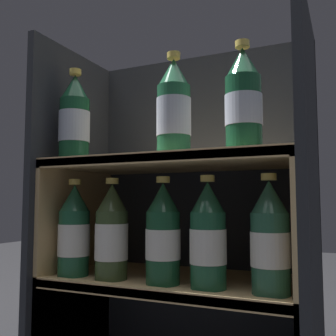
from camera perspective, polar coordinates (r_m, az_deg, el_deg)
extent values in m
cube|color=#23262B|center=(1.14, 4.53, -5.28)|extent=(0.65, 0.02, 0.87)
cube|color=#23262B|center=(1.14, -13.65, -5.16)|extent=(0.02, 0.36, 0.87)
cube|color=#23262B|center=(0.90, 19.98, -5.07)|extent=(0.02, 0.36, 0.87)
cube|color=tan|center=(1.00, 1.18, -16.05)|extent=(0.61, 0.32, 0.02)
cube|color=tan|center=(0.87, -2.85, -17.74)|extent=(0.61, 0.02, 0.03)
cube|color=tan|center=(1.17, -13.32, -20.66)|extent=(0.01, 0.32, 0.24)
cube|color=tan|center=(0.98, 1.15, 0.61)|extent=(0.61, 0.32, 0.02)
cube|color=tan|center=(0.85, -2.77, 1.50)|extent=(0.61, 0.02, 0.03)
cube|color=tan|center=(1.14, -13.17, -13.72)|extent=(0.01, 0.32, 0.53)
cube|color=tan|center=(0.92, 19.28, -15.74)|extent=(0.01, 0.32, 0.53)
cylinder|color=#144228|center=(1.04, -13.46, 5.38)|extent=(0.08, 0.08, 0.16)
cylinder|color=#9EA8BC|center=(1.05, -13.45, 5.81)|extent=(0.08, 0.08, 0.08)
cone|color=#144228|center=(1.07, -13.34, 11.35)|extent=(0.07, 0.07, 0.07)
cylinder|color=gold|center=(1.08, -13.29, 13.38)|extent=(0.03, 0.03, 0.01)
cylinder|color=#1E5638|center=(0.90, 0.84, 6.86)|extent=(0.08, 0.08, 0.16)
cylinder|color=#9EA8BC|center=(0.90, 0.84, 7.36)|extent=(0.08, 0.08, 0.09)
cone|color=#1E5638|center=(0.93, 0.83, 13.69)|extent=(0.07, 0.07, 0.07)
cylinder|color=gold|center=(0.95, 0.83, 15.97)|extent=(0.03, 0.03, 0.01)
cylinder|color=#144228|center=(0.85, 10.91, 7.66)|extent=(0.08, 0.08, 0.16)
cylinder|color=#9EA8BC|center=(0.85, 10.90, 8.18)|extent=(0.08, 0.08, 0.07)
cone|color=#144228|center=(0.88, 10.79, 14.84)|extent=(0.07, 0.07, 0.07)
cylinder|color=gold|center=(0.90, 10.74, 17.22)|extent=(0.03, 0.03, 0.01)
cylinder|color=#1E5638|center=(1.03, -13.52, -10.54)|extent=(0.08, 0.08, 0.16)
cylinder|color=silver|center=(1.03, -13.51, -10.09)|extent=(0.08, 0.08, 0.08)
cone|color=#1E5638|center=(1.02, -13.39, -4.21)|extent=(0.07, 0.07, 0.07)
cylinder|color=gold|center=(1.02, -13.34, -1.99)|extent=(0.03, 0.03, 0.01)
cylinder|color=#384C28|center=(0.96, -8.21, -10.99)|extent=(0.08, 0.08, 0.16)
cylinder|color=silver|center=(0.96, -8.20, -10.52)|extent=(0.08, 0.08, 0.09)
cone|color=#384C28|center=(0.96, -8.12, -4.26)|extent=(0.07, 0.07, 0.07)
cylinder|color=gold|center=(0.96, -8.09, -1.88)|extent=(0.03, 0.03, 0.01)
cylinder|color=#194C2D|center=(0.90, -0.73, -11.48)|extent=(0.08, 0.08, 0.16)
cylinder|color=silver|center=(0.90, -0.73, -10.97)|extent=(0.08, 0.08, 0.07)
cone|color=#194C2D|center=(0.89, -0.73, -4.25)|extent=(0.07, 0.07, 0.07)
cylinder|color=gold|center=(0.90, -0.72, -1.71)|extent=(0.03, 0.03, 0.01)
cylinder|color=#1E5638|center=(0.86, 5.84, -11.75)|extent=(0.08, 0.08, 0.16)
cylinder|color=silver|center=(0.86, 5.83, -11.22)|extent=(0.08, 0.08, 0.07)
cone|color=#1E5638|center=(0.85, 5.77, -4.19)|extent=(0.07, 0.07, 0.07)
cylinder|color=gold|center=(0.86, 5.75, -1.53)|extent=(0.03, 0.03, 0.01)
cylinder|color=#285B42|center=(0.83, 14.63, -11.88)|extent=(0.08, 0.08, 0.16)
cylinder|color=silver|center=(0.83, 14.62, -11.33)|extent=(0.08, 0.08, 0.07)
cone|color=#285B42|center=(0.82, 14.46, -4.03)|extent=(0.07, 0.07, 0.07)
cylinder|color=gold|center=(0.82, 14.40, -1.26)|extent=(0.03, 0.03, 0.01)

